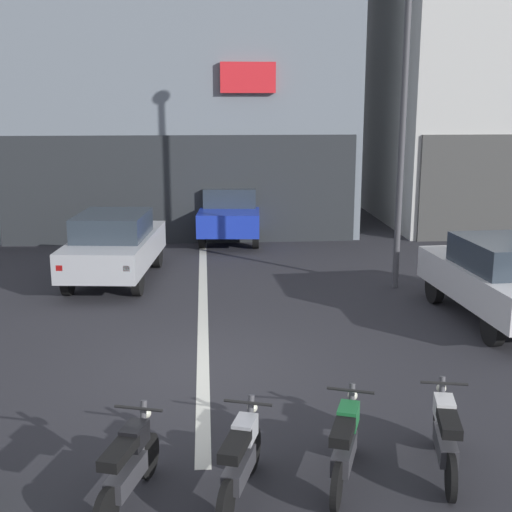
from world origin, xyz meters
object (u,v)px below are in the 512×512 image
Objects in this scene: car_silver_crossing_near at (115,244)px; car_white_parked_kerbside at (502,277)px; motorcycle_white_row_right_mid at (445,435)px; car_blue_down_street at (231,211)px; motorcycle_silver_row_left_mid at (241,458)px; motorcycle_green_row_centre at (345,443)px; motorcycle_black_row_leftmost at (128,465)px; street_lamp at (404,92)px.

car_silver_crossing_near is 8.64m from car_white_parked_kerbside.
car_silver_crossing_near is 10.18m from motorcycle_white_row_right_mid.
car_white_parked_kerbside is at bearing -25.00° from car_silver_crossing_near.
motorcycle_white_row_right_mid is at bearing -61.44° from car_silver_crossing_near.
car_blue_down_street is at bearing 120.35° from car_white_parked_kerbside.
motorcycle_silver_row_left_mid is 0.98× the size of motorcycle_white_row_right_mid.
motorcycle_green_row_centre is 1.19m from motorcycle_white_row_right_mid.
motorcycle_green_row_centre is at bearing -67.88° from car_silver_crossing_near.
car_silver_crossing_near reaches higher than motorcycle_green_row_centre.
car_blue_down_street is at bearing 83.34° from motorcycle_black_row_leftmost.
motorcycle_silver_row_left_mid is at bearing -75.03° from car_silver_crossing_near.
motorcycle_silver_row_left_mid is at bearing -91.84° from car_blue_down_street.
motorcycle_silver_row_left_mid is 1.01× the size of motorcycle_green_row_centre.
street_lamp reaches higher than car_blue_down_street.
motorcycle_silver_row_left_mid is at bearing -168.71° from motorcycle_green_row_centre.
street_lamp reaches higher than motorcycle_green_row_centre.
car_white_parked_kerbside is at bearing -59.65° from car_blue_down_street.
car_silver_crossing_near is 2.67× the size of motorcycle_green_row_centre.
motorcycle_silver_row_left_mid is (-5.35, -5.62, -0.43)m from car_white_parked_kerbside.
street_lamp is (-1.35, 2.54, 3.50)m from car_white_parked_kerbside.
car_white_parked_kerbside reaches higher than motorcycle_white_row_right_mid.
car_white_parked_kerbside is 2.55× the size of motorcycle_white_row_right_mid.
motorcycle_black_row_leftmost is 1.19m from motorcycle_silver_row_left_mid.
car_silver_crossing_near is 5.56m from car_blue_down_street.
motorcycle_silver_row_left_mid is 2.41m from motorcycle_white_row_right_mid.
car_silver_crossing_near is 0.59× the size of street_lamp.
car_blue_down_street is at bearing 88.16° from motorcycle_silver_row_left_mid.
motorcycle_black_row_leftmost is at bearing -122.29° from street_lamp.
street_lamp reaches higher than car_white_parked_kerbside.
car_blue_down_street reaches higher than motorcycle_green_row_centre.
car_silver_crossing_near is 2.63× the size of motorcycle_black_row_leftmost.
car_white_parked_kerbside is 6.82m from motorcycle_green_row_centre.
motorcycle_black_row_leftmost is at bearing -173.69° from motorcycle_white_row_right_mid.
motorcycle_silver_row_left_mid and motorcycle_white_row_right_mid have the same top height.
car_blue_down_street is 2.57× the size of motorcycle_white_row_right_mid.
motorcycle_black_row_leftmost is at bearing -173.07° from motorcycle_green_row_centre.
street_lamp is at bearing 78.32° from motorcycle_white_row_right_mid.
motorcycle_white_row_right_mid is (-1.62, -7.82, -3.93)m from street_lamp.
motorcycle_black_row_leftmost is 1.02× the size of motorcycle_green_row_centre.
car_blue_down_street is (2.93, 4.72, 0.00)m from car_silver_crossing_near.
motorcycle_black_row_leftmost and motorcycle_silver_row_left_mid have the same top height.
car_blue_down_street is (-4.90, 8.37, 0.00)m from car_white_parked_kerbside.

